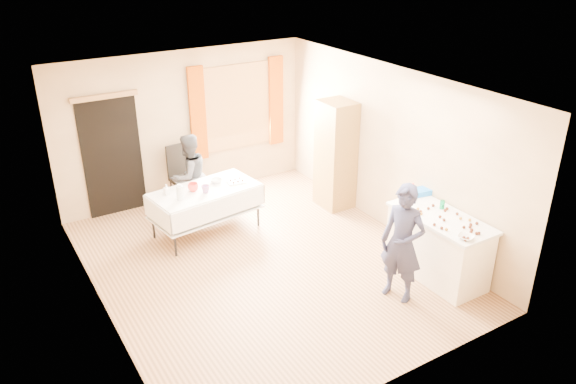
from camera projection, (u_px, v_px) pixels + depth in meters
floor at (264, 263)px, 8.12m from camera, size 4.50×5.50×0.02m
ceiling at (260, 85)px, 7.01m from camera, size 4.50×5.50×0.02m
wall_back at (185, 126)px, 9.70m from camera, size 4.50×0.02×2.60m
wall_front at (401, 279)px, 5.43m from camera, size 4.50×0.02×2.60m
wall_left at (92, 222)px, 6.50m from camera, size 0.02×5.50×2.60m
wall_right at (390, 150)px, 8.64m from camera, size 0.02×5.50×2.60m
window_frame at (237, 107)px, 10.06m from camera, size 1.32×0.06×1.52m
window_pane at (237, 107)px, 10.05m from camera, size 1.20×0.02×1.40m
curtain_left at (198, 114)px, 9.65m from camera, size 0.28×0.06×1.65m
curtain_right at (276, 101)px, 10.39m from camera, size 0.28×0.06×1.65m
doorway at (112, 157)px, 9.19m from camera, size 0.95×0.04×2.00m
door_lintel at (104, 96)px, 8.73m from camera, size 1.05×0.06×0.08m
cabinet at (336, 155)px, 9.47m from camera, size 0.50×0.60×1.86m
counter at (438, 246)px, 7.66m from camera, size 0.69×1.45×0.91m
party_table at (206, 207)px, 8.78m from camera, size 1.76×1.06×0.75m
chair at (185, 187)px, 9.74m from camera, size 0.48×0.48×1.07m
girl at (402, 243)px, 7.05m from camera, size 0.84×0.77×1.59m
woman at (189, 176)px, 9.18m from camera, size 1.01×0.95×1.43m
soda_can at (442, 205)px, 7.65m from camera, size 0.08×0.08×0.12m
mixing_bowl at (466, 237)px, 6.91m from camera, size 0.34×0.34×0.05m
foam_block at (409, 198)px, 7.89m from camera, size 0.16×0.11×0.08m
blue_basket at (421, 192)px, 8.08m from camera, size 0.33×0.25×0.08m
pitcher at (180, 193)px, 8.26m from camera, size 0.14×0.14×0.22m
cup_red at (193, 187)px, 8.55m from camera, size 0.29×0.29×0.13m
cup_rainbow at (206, 189)px, 8.50m from camera, size 0.14×0.14×0.12m
small_bowl at (216, 181)px, 8.86m from camera, size 0.29×0.29×0.06m
pastry_tray at (237, 182)px, 8.87m from camera, size 0.31×0.24×0.02m
bottle at (166, 189)px, 8.43m from camera, size 0.10×0.10×0.16m
cake_balls at (452, 222)px, 7.29m from camera, size 0.54×1.10×0.04m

